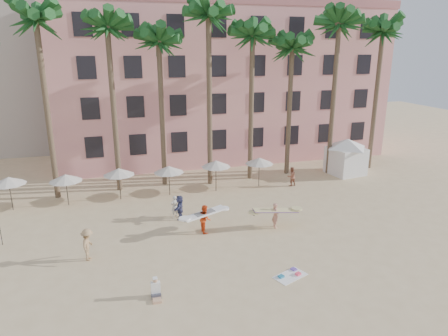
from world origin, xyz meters
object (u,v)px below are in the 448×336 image
Objects in this scene: pink_hotel at (219,83)px; carrier_white at (205,218)px; cabana at (346,153)px; carrier_yellow at (275,214)px.

pink_hotel reaches higher than carrier_white.
cabana is 1.64× the size of carrier_yellow.
carrier_white is (-6.74, -21.17, -6.99)m from pink_hotel.
cabana is at bearing 40.05° from carrier_yellow.
cabana reaches higher than carrier_yellow.
carrier_yellow is at bearing -7.33° from carrier_white.
cabana is 18.54m from carrier_white.
pink_hotel is 11.21× the size of carrier_yellow.
carrier_yellow is at bearing -95.09° from pink_hotel.
pink_hotel is 22.97m from carrier_yellow.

